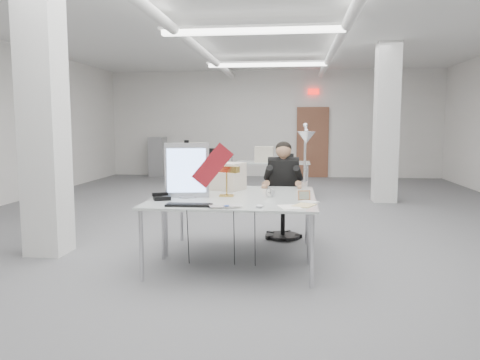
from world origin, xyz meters
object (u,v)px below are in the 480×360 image
Objects in this scene: desk_phone at (162,198)px; office_chair at (283,204)px; seated_person at (283,174)px; monitor at (187,170)px; bankers_lamp at (227,181)px; beige_monitor at (228,176)px; laptop at (227,207)px; architect_lamp at (305,160)px; desk_main at (230,203)px.

office_chair is at bearing 26.09° from desk_phone.
desk_phone is at bearing -131.16° from office_chair.
office_chair is 0.96× the size of seated_person.
monitor is (-1.04, -1.27, 0.16)m from seated_person.
seated_person is at bearing 84.30° from bankers_lamp.
monitor is at bearing -129.49° from office_chair.
beige_monitor reaches higher than desk_phone.
monitor is at bearing 110.63° from laptop.
monitor is 1.91× the size of laptop.
seated_person is 1.28m from bankers_lamp.
monitor is at bearing -95.31° from beige_monitor.
beige_monitor is (-0.68, -0.64, 0.45)m from office_chair.
monitor reaches higher than beige_monitor.
monitor is 0.42m from desk_phone.
beige_monitor is at bearing 50.98° from monitor.
laptop is at bearing -105.82° from seated_person.
laptop is 0.40× the size of architect_lamp.
monitor reaches higher than desk_main.
bankers_lamp is 0.94m from architect_lamp.
beige_monitor reaches higher than desk_main.
architect_lamp is at bearing -3.71° from desk_phone.
desk_main is at bearing -54.16° from bankers_lamp.
laptop is (0.54, -0.66, -0.29)m from monitor.
beige_monitor is (-0.16, 0.95, 0.18)m from desk_main.
architect_lamp is (0.77, 1.02, 0.39)m from laptop.
laptop is (-0.50, -1.92, -0.13)m from seated_person.
bankers_lamp is 1.95× the size of desk_phone.
laptop reaches higher than desk_main.
office_chair is 1.55× the size of monitor.
desk_phone is at bearing -146.02° from architect_lamp.
monitor is at bearing -138.71° from bankers_lamp.
monitor is at bearing -130.57° from seated_person.
architect_lamp reaches higher than monitor.
desk_main is at bearing 73.77° from laptop.
seated_person is (0.00, -0.05, 0.43)m from office_chair.
office_chair is 1.19× the size of architect_lamp.
bankers_lamp is 0.97× the size of beige_monitor.
office_chair is 2.01m from desk_phone.
desk_phone is at bearing -129.49° from bankers_lamp.
seated_person is at bearing 39.74° from monitor.
bankers_lamp is 0.76m from desk_phone.
beige_monitor is (-0.07, 0.53, -0.00)m from bankers_lamp.
architect_lamp is at bearing -75.23° from office_chair.
seated_person is 5.54× the size of desk_phone.
seated_person is (0.52, 1.55, 0.16)m from desk_main.
architect_lamp is at bearing 4.72° from monitor.
desk_phone is 0.50× the size of beige_monitor.
desk_main is at bearing -126.99° from architect_lamp.
seated_person is 0.90m from beige_monitor.
office_chair reaches higher than desk_phone.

